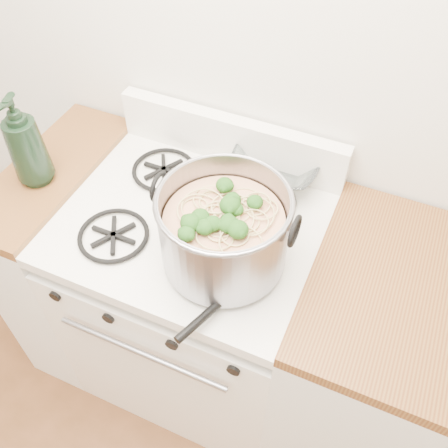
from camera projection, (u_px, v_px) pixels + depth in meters
gas_range at (197, 305)px, 1.82m from camera, size 0.76×0.66×0.92m
counter_left at (80, 256)px, 1.94m from camera, size 0.25×0.65×0.92m
counter_right at (448, 397)px, 1.57m from camera, size 1.00×0.65×0.92m
stock_pot at (224, 231)px, 1.27m from camera, size 0.37×0.34×0.23m
spatula at (249, 277)px, 1.30m from camera, size 0.38×0.39×0.02m
glass_bowl at (276, 168)px, 1.56m from camera, size 0.12×0.12×0.03m
bottle at (24, 141)px, 1.45m from camera, size 0.14×0.14×0.30m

